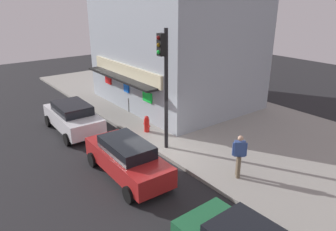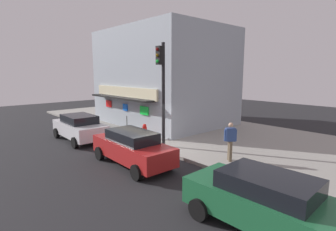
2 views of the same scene
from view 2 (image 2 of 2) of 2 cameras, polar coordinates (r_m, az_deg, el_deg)
ground_plane at (r=13.89m, az=-2.04°, el=-8.08°), size 54.91×54.91×0.00m
sidewalk at (r=17.52m, az=11.07°, el=-4.27°), size 36.61×10.35×0.16m
corner_building at (r=21.18m, az=-0.84°, el=8.45°), size 9.78×8.37×7.31m
traffic_light at (r=13.78m, az=-1.35°, el=7.48°), size 0.32×0.58×5.57m
fire_hydrant at (r=16.10m, az=-5.17°, el=-3.48°), size 0.52×0.28×0.89m
trash_can at (r=19.31m, az=-8.46°, el=-1.32°), size 0.49×0.49×0.89m
pedestrian at (r=12.18m, az=13.55°, el=-5.22°), size 0.47×0.49×1.79m
parked_car_white at (r=17.00m, az=-18.89°, el=-2.44°), size 4.44×2.15×1.59m
parked_car_green at (r=7.66m, az=20.94°, el=-17.27°), size 4.45×2.15×1.56m
parked_car_red at (r=11.98m, az=-7.93°, el=-6.92°), size 4.61×1.98×1.58m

